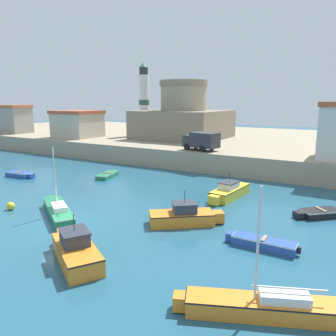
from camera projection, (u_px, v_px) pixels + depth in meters
name	position (u px, v px, depth m)	size (l,w,h in m)	color
ground_plane	(63.00, 224.00, 22.41)	(200.00, 200.00, 0.00)	#235670
quay_seawall	(243.00, 144.00, 55.51)	(120.00, 40.00, 2.39)	gray
dinghy_green_0	(108.00, 175.00, 36.29)	(1.97, 3.84, 0.56)	#237A4C
motorboat_orange_1	(184.00, 216.00, 22.37)	(4.85, 4.16, 2.43)	orange
motorboat_yellow_2	(229.00, 191.00, 28.55)	(2.13, 5.77, 2.34)	yellow
sailboat_orange_3	(265.00, 306.00, 12.75)	(6.64, 3.58, 5.27)	orange
dinghy_black_4	(319.00, 213.00, 23.83)	(3.27, 3.13, 0.61)	black
dinghy_blue_6	(262.00, 243.00, 18.74)	(4.22, 1.02, 0.65)	#284C9E
sailboat_green_7	(58.00, 210.00, 23.94)	(6.09, 4.36, 5.06)	#237A4C
dinghy_blue_8	(20.00, 174.00, 36.32)	(3.78, 1.53, 0.62)	#284C9E
motorboat_orange_9	(76.00, 250.00, 17.21)	(5.19, 3.89, 2.58)	orange
mooring_buoy	(11.00, 206.00, 25.35)	(0.62, 0.62, 0.62)	yellow
fortress	(183.00, 119.00, 52.88)	(13.11, 13.11, 9.09)	gray
lighthouse	(144.00, 101.00, 56.71)	(1.81, 1.81, 12.29)	silver
harbor_shed_near_wharf	(78.00, 124.00, 54.66)	(7.06, 6.32, 4.36)	#BCB29E
harbor_shed_far_end	(13.00, 119.00, 61.77)	(6.97, 4.29, 5.20)	gray
truck_on_quay	(201.00, 140.00, 39.66)	(4.60, 2.83, 2.20)	#333338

